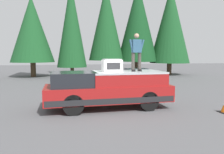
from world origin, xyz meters
TOP-DOWN VIEW (x-y plane):
  - ground_plane at (0.00, 0.00)m, footprint 90.00×90.00m
  - pickup_truck at (-0.05, -0.33)m, footprint 2.01×5.54m
  - compressor_unit at (-0.10, -0.49)m, footprint 0.65×0.84m
  - person_on_truck_bed at (-0.16, -1.60)m, footprint 0.29×0.72m
  - parked_car_white at (9.41, -4.87)m, footprint 1.64×4.10m
  - conifer_far_left at (14.79, -11.02)m, footprint 4.66×4.66m
  - conifer_left at (15.59, -7.23)m, footprint 4.74×4.74m
  - conifer_center_left at (15.61, -3.45)m, footprint 4.01×4.01m
  - conifer_center_right at (15.10, 0.49)m, footprint 3.23×3.23m
  - conifer_right at (15.73, 4.63)m, footprint 4.62×4.62m

SIDE VIEW (x-z plane):
  - ground_plane at x=0.00m, z-range 0.00..0.00m
  - parked_car_white at x=9.41m, z-range 0.00..1.16m
  - pickup_truck at x=-0.05m, z-range 0.05..1.70m
  - compressor_unit at x=-0.10m, z-range 1.65..2.21m
  - person_on_truck_bed at x=-0.16m, z-range 1.71..3.40m
  - conifer_right at x=15.73m, z-range 0.78..9.39m
  - conifer_center_right at x=15.10m, z-range 0.51..10.85m
  - conifer_far_left at x=14.79m, z-range 0.70..11.27m
  - conifer_center_left at x=15.61m, z-range 0.87..11.28m
  - conifer_left at x=15.59m, z-range 0.79..11.64m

